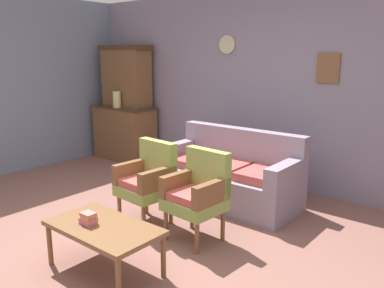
{
  "coord_description": "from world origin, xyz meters",
  "views": [
    {
      "loc": [
        2.77,
        -2.32,
        1.84
      ],
      "look_at": [
        0.03,
        1.02,
        0.85
      ],
      "focal_mm": 37.42,
      "sensor_mm": 36.0,
      "label": 1
    }
  ],
  "objects_px": {
    "side_cabinet": "(125,133)",
    "book_stack_on_table": "(88,218)",
    "armchair_row_middle": "(148,179)",
    "floral_couch": "(229,177)",
    "armchair_near_cabinet": "(198,192)",
    "coffee_table": "(104,230)",
    "vase_on_cabinet": "(117,99)"
  },
  "relations": [
    {
      "from": "floral_couch",
      "to": "armchair_row_middle",
      "type": "height_order",
      "value": "same"
    },
    {
      "from": "armchair_near_cabinet",
      "to": "coffee_table",
      "type": "distance_m",
      "value": 1.02
    },
    {
      "from": "side_cabinet",
      "to": "book_stack_on_table",
      "type": "bearing_deg",
      "value": -45.87
    },
    {
      "from": "armchair_near_cabinet",
      "to": "book_stack_on_table",
      "type": "xyz_separation_m",
      "value": [
        -0.35,
        -1.05,
        -0.03
      ]
    },
    {
      "from": "vase_on_cabinet",
      "to": "armchair_near_cabinet",
      "type": "height_order",
      "value": "vase_on_cabinet"
    },
    {
      "from": "armchair_row_middle",
      "to": "armchair_near_cabinet",
      "type": "distance_m",
      "value": 0.68
    },
    {
      "from": "vase_on_cabinet",
      "to": "coffee_table",
      "type": "distance_m",
      "value": 3.71
    },
    {
      "from": "armchair_row_middle",
      "to": "side_cabinet",
      "type": "bearing_deg",
      "value": 143.84
    },
    {
      "from": "side_cabinet",
      "to": "book_stack_on_table",
      "type": "xyz_separation_m",
      "value": [
        2.61,
        -2.69,
        0.0
      ]
    },
    {
      "from": "floral_couch",
      "to": "coffee_table",
      "type": "bearing_deg",
      "value": -87.02
    },
    {
      "from": "floral_couch",
      "to": "book_stack_on_table",
      "type": "xyz_separation_m",
      "value": [
        -0.01,
        -2.1,
        0.14
      ]
    },
    {
      "from": "coffee_table",
      "to": "book_stack_on_table",
      "type": "height_order",
      "value": "book_stack_on_table"
    },
    {
      "from": "side_cabinet",
      "to": "book_stack_on_table",
      "type": "distance_m",
      "value": 3.75
    },
    {
      "from": "side_cabinet",
      "to": "armchair_row_middle",
      "type": "bearing_deg",
      "value": -36.16
    },
    {
      "from": "floral_couch",
      "to": "armchair_row_middle",
      "type": "xyz_separation_m",
      "value": [
        -0.34,
        -1.08,
        0.17
      ]
    },
    {
      "from": "armchair_near_cabinet",
      "to": "book_stack_on_table",
      "type": "distance_m",
      "value": 1.1
    },
    {
      "from": "side_cabinet",
      "to": "floral_couch",
      "type": "bearing_deg",
      "value": -12.65
    },
    {
      "from": "armchair_near_cabinet",
      "to": "coffee_table",
      "type": "xyz_separation_m",
      "value": [
        -0.23,
        -0.98,
        -0.12
      ]
    },
    {
      "from": "book_stack_on_table",
      "to": "armchair_near_cabinet",
      "type": "bearing_deg",
      "value": 71.65
    },
    {
      "from": "armchair_near_cabinet",
      "to": "book_stack_on_table",
      "type": "relative_size",
      "value": 6.22
    },
    {
      "from": "floral_couch",
      "to": "book_stack_on_table",
      "type": "bearing_deg",
      "value": -90.32
    },
    {
      "from": "side_cabinet",
      "to": "armchair_near_cabinet",
      "type": "height_order",
      "value": "side_cabinet"
    },
    {
      "from": "vase_on_cabinet",
      "to": "floral_couch",
      "type": "height_order",
      "value": "vase_on_cabinet"
    },
    {
      "from": "coffee_table",
      "to": "book_stack_on_table",
      "type": "bearing_deg",
      "value": -151.82
    },
    {
      "from": "floral_couch",
      "to": "armchair_near_cabinet",
      "type": "relative_size",
      "value": 1.94
    },
    {
      "from": "side_cabinet",
      "to": "vase_on_cabinet",
      "type": "height_order",
      "value": "vase_on_cabinet"
    },
    {
      "from": "armchair_near_cabinet",
      "to": "floral_couch",
      "type": "bearing_deg",
      "value": 107.66
    },
    {
      "from": "armchair_row_middle",
      "to": "coffee_table",
      "type": "bearing_deg",
      "value": -65.02
    },
    {
      "from": "vase_on_cabinet",
      "to": "armchair_row_middle",
      "type": "relative_size",
      "value": 0.31
    },
    {
      "from": "side_cabinet",
      "to": "armchair_row_middle",
      "type": "distance_m",
      "value": 2.82
    },
    {
      "from": "book_stack_on_table",
      "to": "side_cabinet",
      "type": "bearing_deg",
      "value": 134.13
    },
    {
      "from": "armchair_near_cabinet",
      "to": "coffee_table",
      "type": "height_order",
      "value": "armchair_near_cabinet"
    }
  ]
}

